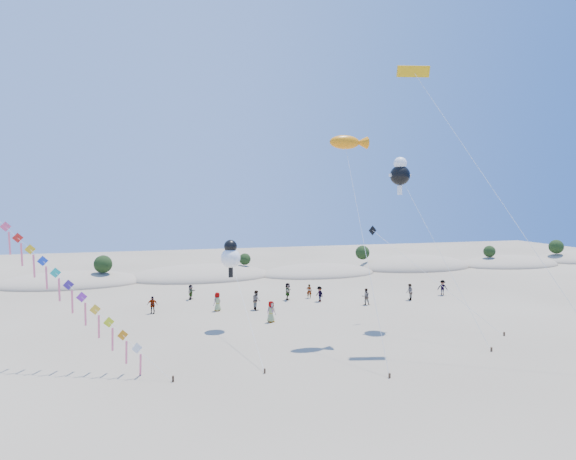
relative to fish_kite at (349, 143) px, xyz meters
The scene contains 8 objects.
ground 23.10m from the fish_kite, 120.15° to the right, with size 160.00×160.00×0.00m, color #7D6E56.
dune_ridge 34.22m from the fish_kite, 104.67° to the left, with size 145.30×11.49×5.57m.
fish_kite is the anchor object (origin of this frame).
cartoon_kite_low 13.05m from the fish_kite, 152.41° to the left, with size 1.60×11.62×7.29m.
cartoon_kite_high 6.25m from the fish_kite, 21.17° to the left, with size 3.81×9.37×14.11m.
parafoil_kite 6.87m from the fish_kite, 23.16° to the right, with size 9.29×11.43×20.50m.
dark_kite 11.53m from the fish_kite, 15.74° to the left, with size 8.21×7.66×8.29m.
beachgoers 17.97m from the fish_kite, 93.19° to the left, with size 31.73×12.25×1.88m.
Camera 1 is at (-5.10, -19.19, 10.82)m, focal length 30.00 mm.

